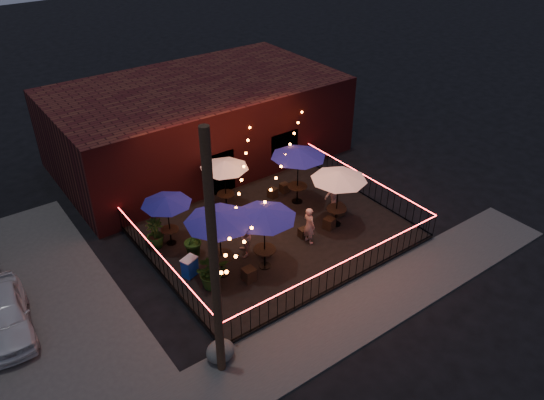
{
  "coord_description": "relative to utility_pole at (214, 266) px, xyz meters",
  "views": [
    {
      "loc": [
        -10.57,
        -12.3,
        12.86
      ],
      "look_at": [
        0.17,
        2.47,
        1.43
      ],
      "focal_mm": 35.0,
      "sensor_mm": 36.0,
      "label": 1
    }
  ],
  "objects": [
    {
      "name": "bistro_chair_0",
      "position": [
        1.55,
        3.39,
        -3.64
      ],
      "size": [
        0.46,
        0.46,
        0.41
      ],
      "primitive_type": "cube",
      "rotation": [
        0.0,
        0.0,
        -0.4
      ],
      "color": "black",
      "rests_on": "patio"
    },
    {
      "name": "boulder",
      "position": [
        0.17,
        0.33,
        -3.65
      ],
      "size": [
        1.0,
        0.88,
        0.71
      ],
      "primitive_type": "ellipsoid",
      "rotation": [
        0.0,
        0.0,
        0.13
      ],
      "color": "#4C4C47",
      "rests_on": "ground"
    },
    {
      "name": "fence_front",
      "position": [
        5.4,
        0.6,
        -3.34
      ],
      "size": [
        10.0,
        0.04,
        1.04
      ],
      "color": "black",
      "rests_on": "patio"
    },
    {
      "name": "bistro_chair_4",
      "position": [
        4.19,
        3.6,
        -3.64
      ],
      "size": [
        0.36,
        0.36,
        0.41
      ],
      "primitive_type": "cube",
      "rotation": [
        0.0,
        0.0,
        0.03
      ],
      "color": "black",
      "rests_on": "patio"
    },
    {
      "name": "bistro_chair_11",
      "position": [
        9.61,
        6.52,
        -3.59
      ],
      "size": [
        0.47,
        0.47,
        0.51
      ],
      "primitive_type": "cube",
      "rotation": [
        0.0,
        0.0,
        3.23
      ],
      "color": "black",
      "rests_on": "patio"
    },
    {
      "name": "bistro_chair_6",
      "position": [
        5.28,
        6.21,
        -3.62
      ],
      "size": [
        0.42,
        0.42,
        0.45
      ],
      "primitive_type": "cube",
      "rotation": [
        0.0,
        0.0,
        -0.1
      ],
      "color": "black",
      "rests_on": "patio"
    },
    {
      "name": "bistro_chair_8",
      "position": [
        7.38,
        3.53,
        -3.61
      ],
      "size": [
        0.5,
        0.5,
        0.48
      ],
      "primitive_type": "cube",
      "rotation": [
        0.0,
        0.0,
        0.29
      ],
      "color": "black",
      "rests_on": "patio"
    },
    {
      "name": "bistro_chair_9",
      "position": [
        8.42,
        4.07,
        -3.6
      ],
      "size": [
        0.46,
        0.46,
        0.49
      ],
      "primitive_type": "cube",
      "rotation": [
        0.0,
        0.0,
        3.03
      ],
      "color": "black",
      "rests_on": "patio"
    },
    {
      "name": "bistro_chair_10",
      "position": [
        7.65,
        6.96,
        -3.64
      ],
      "size": [
        0.37,
        0.37,
        0.43
      ],
      "primitive_type": "cube",
      "rotation": [
        0.0,
        0.0,
        -0.02
      ],
      "color": "black",
      "rests_on": "patio"
    },
    {
      "name": "car_white",
      "position": [
        -4.83,
        5.53,
        -3.34
      ],
      "size": [
        1.99,
        4.04,
        1.33
      ],
      "primitive_type": "imported",
      "rotation": [
        0.0,
        0.0,
        -0.11
      ],
      "color": "white",
      "rests_on": "ground"
    },
    {
      "name": "fence_left",
      "position": [
        0.4,
        4.6,
        -3.34
      ],
      "size": [
        0.04,
        8.0,
        1.04
      ],
      "rotation": [
        0.0,
        0.0,
        1.57
      ],
      "color": "black",
      "rests_on": "patio"
    },
    {
      "name": "potted_shrub_c",
      "position": [
        1.02,
        6.61,
        -3.23
      ],
      "size": [
        0.76,
        0.76,
        1.24
      ],
      "primitive_type": "imported",
      "rotation": [
        0.0,
        0.0,
        -0.1
      ],
      "color": "#203C13",
      "rests_on": "patio"
    },
    {
      "name": "ground",
      "position": [
        5.4,
        2.6,
        -4.0
      ],
      "size": [
        110.0,
        110.0,
        0.0
      ],
      "primitive_type": "plane",
      "color": "black",
      "rests_on": "ground"
    },
    {
      "name": "brick_building",
      "position": [
        6.4,
        12.59,
        -2.0
      ],
      "size": [
        14.0,
        8.0,
        4.0
      ],
      "color": "#3C1011",
      "rests_on": "ground"
    },
    {
      "name": "fence_right",
      "position": [
        10.4,
        4.6,
        -3.34
      ],
      "size": [
        0.04,
        8.0,
        1.04
      ],
      "rotation": [
        0.0,
        0.0,
        1.57
      ],
      "color": "black",
      "rests_on": "patio"
    },
    {
      "name": "cafe_table_4",
      "position": [
        7.8,
        3.59,
        -1.53
      ],
      "size": [
        2.51,
        2.51,
        2.54
      ],
      "rotation": [
        0.0,
        0.0,
        -0.09
      ],
      "color": "black",
      "rests_on": "patio"
    },
    {
      "name": "cooler",
      "position": [
        1.27,
        4.28,
        -3.46
      ],
      "size": [
        0.68,
        0.58,
        0.76
      ],
      "rotation": [
        0.0,
        0.0,
        0.34
      ],
      "color": "blue",
      "rests_on": "patio"
    },
    {
      "name": "patron_b",
      "position": [
        3.52,
        4.13,
        -2.99
      ],
      "size": [
        0.92,
        1.02,
        1.71
      ],
      "primitive_type": "imported",
      "rotation": [
        0.0,
        0.0,
        -1.96
      ],
      "color": "#DCAF8D",
      "rests_on": "patio"
    },
    {
      "name": "bistro_chair_3",
      "position": [
        3.21,
        6.24,
        -3.6
      ],
      "size": [
        0.47,
        0.47,
        0.5
      ],
      "primitive_type": "cube",
      "rotation": [
        0.0,
        0.0,
        3.25
      ],
      "color": "black",
      "rests_on": "patio"
    },
    {
      "name": "patio",
      "position": [
        5.4,
        4.6,
        -3.92
      ],
      "size": [
        10.0,
        8.0,
        0.15
      ],
      "primitive_type": "cube",
      "color": "black",
      "rests_on": "ground"
    },
    {
      "name": "bistro_chair_1",
      "position": [
        2.86,
        2.77,
        -3.6
      ],
      "size": [
        0.45,
        0.45,
        0.51
      ],
      "primitive_type": "cube",
      "rotation": [
        0.0,
        0.0,
        3.18
      ],
      "color": "black",
      "rests_on": "patio"
    },
    {
      "name": "bistro_chair_5",
      "position": [
        6.13,
        3.68,
        -3.65
      ],
      "size": [
        0.36,
        0.36,
        0.4
      ],
      "primitive_type": "cube",
      "rotation": [
        0.0,
        0.0,
        3.09
      ],
      "color": "black",
      "rests_on": "patio"
    },
    {
      "name": "bistro_chair_7",
      "position": [
        6.94,
        6.91,
        -3.63
      ],
      "size": [
        0.46,
        0.46,
        0.44
      ],
      "primitive_type": "cube",
      "rotation": [
        0.0,
        0.0,
        3.41
      ],
      "color": "black",
      "rests_on": "patio"
    },
    {
      "name": "sidewalk",
      "position": [
        5.4,
        -0.65,
        -3.98
      ],
      "size": [
        18.0,
        2.5,
        0.05
      ],
      "primitive_type": "cube",
      "color": "#43403E",
      "rests_on": "ground"
    },
    {
      "name": "utility_pole",
      "position": [
        0.0,
        0.0,
        0.0
      ],
      "size": [
        0.26,
        0.26,
        8.0
      ],
      "primitive_type": "cylinder",
      "color": "#322314",
      "rests_on": "ground"
    },
    {
      "name": "patron_c",
      "position": [
        8.68,
        4.81,
        -3.04
      ],
      "size": [
        1.16,
        0.84,
        1.61
      ],
      "primitive_type": "imported",
      "rotation": [
        0.0,
        0.0,
        3.4
      ],
      "color": "tan",
      "rests_on": "patio"
    },
    {
      "name": "cafe_table_3",
      "position": [
        4.77,
        7.4,
        -1.73
      ],
      "size": [
        2.16,
        2.16,
        2.32
      ],
      "rotation": [
        0.0,
        0.0,
        0.03
      ],
      "color": "black",
      "rests_on": "patio"
    },
    {
      "name": "cafe_table_5",
      "position": [
        7.6,
        5.95,
        -1.43
      ],
      "size": [
        3.09,
        3.09,
        2.65
      ],
      "rotation": [
        0.0,
        0.0,
        0.35
      ],
      "color": "black",
      "rests_on": "patio"
    },
    {
      "name": "cafe_table_1",
      "position": [
        1.6,
        6.46,
        -1.86
      ],
      "size": [
        2.43,
        2.43,
        2.18
      ],
      "rotation": [
        0.0,
        0.0,
        -0.27
      ],
      "color": "black",
      "rests_on": "patio"
    },
    {
      "name": "potted_shrub_b",
      "position": [
        2.0,
        5.22,
        -3.09
      ],
      "size": [
        1.03,
        0.95,
        1.51
      ],
      "primitive_type": "imported",
      "rotation": [
        0.0,
        0.0,
        0.42
      ],
      "color": "#113E0C",
      "rests_on": "patio"
    },
    {
      "name": "patron_a",
      "position": [
        6.09,
        3.3,
        -3.05
      ],
      "size": [
        0.39,
        0.59,
        1.6
      ],
      "primitive_type": "imported",
      "rotation": [
        0.0,
        0.0,
        1.58
      ],
      "color": "tan",
      "rests_on": "patio"
    },
    {
      "name": "cafe_table_2",
      "position": [
        3.78,
        3.07,
        -1.49
      ],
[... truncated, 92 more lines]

